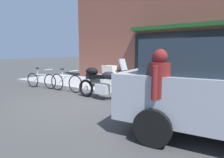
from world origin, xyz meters
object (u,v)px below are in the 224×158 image
object	(u,v)px
parked_bicycle	(66,82)
second_bicycle_by_cafe	(41,80)
touring_motorcycle	(101,82)
pedestrian_walking	(160,84)
sandwich_board_sign	(109,76)

from	to	relation	value
parked_bicycle	second_bicycle_by_cafe	distance (m)	1.50
touring_motorcycle	parked_bicycle	world-z (taller)	touring_motorcycle
parked_bicycle	second_bicycle_by_cafe	size ratio (longest dim) A/B	1.03
parked_bicycle	second_bicycle_by_cafe	bearing A→B (deg)	-176.42
touring_motorcycle	pedestrian_walking	world-z (taller)	pedestrian_walking
pedestrian_walking	sandwich_board_sign	xyz separation A→B (m)	(-3.57, 3.61, -0.48)
touring_motorcycle	sandwich_board_sign	distance (m)	1.90
touring_motorcycle	second_bicycle_by_cafe	bearing A→B (deg)	178.58
parked_bicycle	touring_motorcycle	bearing A→B (deg)	-5.27
second_bicycle_by_cafe	parked_bicycle	bearing A→B (deg)	3.58
touring_motorcycle	second_bicycle_by_cafe	distance (m)	3.44
touring_motorcycle	parked_bicycle	distance (m)	1.96
sandwich_board_sign	pedestrian_walking	bearing A→B (deg)	-45.37
second_bicycle_by_cafe	touring_motorcycle	bearing A→B (deg)	-1.42
sandwich_board_sign	touring_motorcycle	bearing A→B (deg)	-63.61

